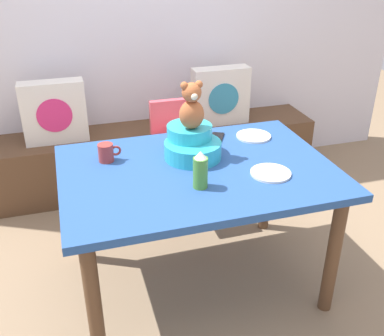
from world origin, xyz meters
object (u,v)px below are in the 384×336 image
object	(u,v)px
coffee_mug	(106,153)
cell_phone	(217,138)
highchair	(176,143)
dinner_plate_near	(271,173)
book_stack	(174,123)
ketchup_bottle	(200,170)
infant_seat_teal	(192,144)
dinner_plate_far	(254,136)
dining_table	(198,184)
pillow_floral_left	(54,112)
teddy_bear	(192,107)
pillow_floral_right	(220,96)

from	to	relation	value
coffee_mug	cell_phone	xyz separation A→B (m)	(0.65, 0.11, -0.04)
highchair	dinner_plate_near	xyz separation A→B (m)	(0.23, -0.96, 0.22)
book_stack	highchair	bearing A→B (deg)	-102.38
ketchup_bottle	coffee_mug	xyz separation A→B (m)	(-0.38, 0.40, -0.04)
infant_seat_teal	dinner_plate_far	size ratio (longest dim) A/B	1.65
dinner_plate_near	cell_phone	xyz separation A→B (m)	(-0.11, 0.49, -0.00)
ketchup_bottle	dinner_plate_near	xyz separation A→B (m)	(0.37, 0.02, -0.08)
dining_table	highchair	bearing A→B (deg)	83.07
highchair	dinner_plate_far	distance (m)	0.65
dinner_plate_far	cell_phone	bearing A→B (deg)	167.73
pillow_floral_left	dinner_plate_near	distance (m)	1.71
infant_seat_teal	coffee_mug	world-z (taller)	infant_seat_teal
teddy_bear	cell_phone	distance (m)	0.39
book_stack	teddy_bear	world-z (taller)	teddy_bear
dining_table	cell_phone	distance (m)	0.41
pillow_floral_left	cell_phone	distance (m)	1.26
dining_table	cell_phone	bearing A→B (deg)	56.25
highchair	book_stack	bearing A→B (deg)	77.62
dinner_plate_near	book_stack	bearing A→B (deg)	95.39
pillow_floral_left	ketchup_bottle	world-z (taller)	ketchup_bottle
highchair	ketchup_bottle	size ratio (longest dim) A/B	4.27
book_stack	coffee_mug	size ratio (longest dim) A/B	1.67
pillow_floral_left	teddy_bear	distance (m)	1.32
book_stack	coffee_mug	world-z (taller)	coffee_mug
pillow_floral_right	coffee_mug	size ratio (longest dim) A/B	3.67
teddy_bear	ketchup_bottle	size ratio (longest dim) A/B	1.35
ketchup_bottle	dining_table	bearing A→B (deg)	76.21
ketchup_bottle	pillow_floral_left	bearing A→B (deg)	114.26
pillow_floral_right	infant_seat_teal	distance (m)	1.21
ketchup_bottle	dinner_plate_far	size ratio (longest dim) A/B	0.92
book_stack	cell_phone	bearing A→B (deg)	-88.39
dinner_plate_far	cell_phone	distance (m)	0.22
pillow_floral_left	ketchup_bottle	xyz separation A→B (m)	(0.63, -1.40, 0.15)
teddy_bear	dinner_plate_near	distance (m)	0.52
highchair	teddy_bear	world-z (taller)	teddy_bear
dining_table	dinner_plate_near	bearing A→B (deg)	-27.16
pillow_floral_left	dining_table	distance (m)	1.39
dinner_plate_near	pillow_floral_left	bearing A→B (deg)	125.99
infant_seat_teal	cell_phone	size ratio (longest dim) A/B	2.29
dinner_plate_near	cell_phone	bearing A→B (deg)	102.19
coffee_mug	pillow_floral_left	bearing A→B (deg)	103.96
dining_table	teddy_bear	xyz separation A→B (m)	(0.01, 0.14, 0.37)
pillow_floral_right	cell_phone	size ratio (longest dim) A/B	3.06
book_stack	dinner_plate_near	bearing A→B (deg)	-84.61
infant_seat_teal	teddy_bear	bearing A→B (deg)	-90.00
pillow_floral_left	highchair	world-z (taller)	pillow_floral_left
highchair	ketchup_bottle	distance (m)	1.04
pillow_floral_left	dining_table	xyz separation A→B (m)	(0.68, -1.21, -0.04)
dinner_plate_near	coffee_mug	bearing A→B (deg)	153.27
ketchup_bottle	cell_phone	bearing A→B (deg)	62.80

